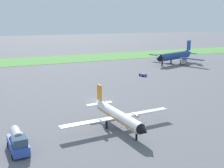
{
  "coord_description": "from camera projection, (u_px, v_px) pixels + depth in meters",
  "views": [
    {
      "loc": [
        -25.08,
        -62.96,
        19.49
      ],
      "look_at": [
        5.05,
        2.56,
        3.0
      ],
      "focal_mm": 45.54,
      "sensor_mm": 36.0,
      "label": 1
    }
  ],
  "objects": [
    {
      "name": "grass_taxiway_strip",
      "position": [
        40.0,
        60.0,
        137.25
      ],
      "size": [
        360.0,
        28.0,
        0.08
      ],
      "primitive_type": "cube",
      "color": "#549342",
      "rests_on": "ground_plane"
    },
    {
      "name": "airplane_foreground_turboprop",
      "position": [
        118.0,
        115.0,
        51.72
      ],
      "size": [
        21.92,
        18.77,
        6.56
      ],
      "rotation": [
        0.0,
        0.0,
        4.77
      ],
      "color": "white",
      "rests_on": "ground_plane"
    },
    {
      "name": "airplane_parked_jet_far",
      "position": [
        175.0,
        56.0,
        125.96
      ],
      "size": [
        26.73,
        26.97,
        9.86
      ],
      "rotation": [
        0.0,
        0.0,
        3.47
      ],
      "color": "navy",
      "rests_on": "ground_plane"
    },
    {
      "name": "baggage_cart_by_runway",
      "position": [
        143.0,
        75.0,
        99.37
      ],
      "size": [
        2.02,
        2.57,
        0.9
      ],
      "rotation": [
        0.0,
        0.0,
        1.69
      ],
      "color": "#334FB2",
      "rests_on": "ground_plane"
    },
    {
      "name": "fuel_truck_near_gate",
      "position": [
        18.0,
        142.0,
        42.5
      ],
      "size": [
        2.89,
        6.6,
        3.29
      ],
      "rotation": [
        0.0,
        0.0,
        4.76
      ],
      "color": "#334FB2",
      "rests_on": "ground_plane"
    },
    {
      "name": "ground_plane",
      "position": [
        98.0,
        100.0,
        70.32
      ],
      "size": [
        600.0,
        600.0,
        0.0
      ],
      "primitive_type": "plane",
      "color": "slate"
    }
  ]
}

